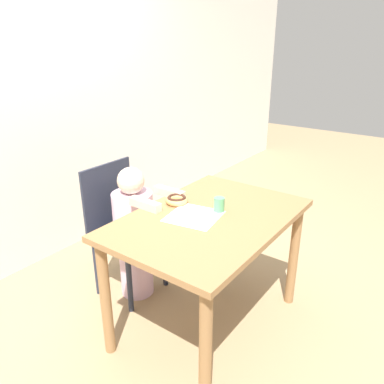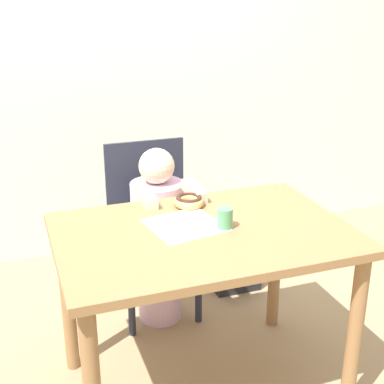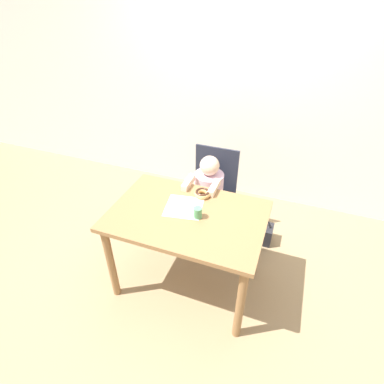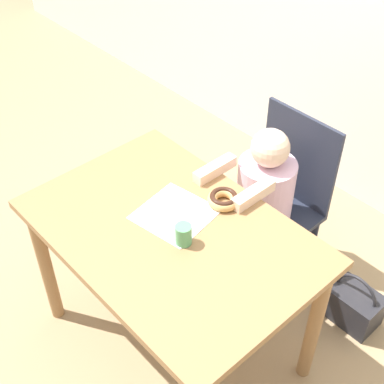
% 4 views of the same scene
% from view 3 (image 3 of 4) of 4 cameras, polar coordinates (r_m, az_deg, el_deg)
% --- Properties ---
extents(ground_plane, '(12.00, 12.00, 0.00)m').
position_cam_3_polar(ground_plane, '(2.76, -0.78, -16.45)').
color(ground_plane, '#997F5B').
extents(wall_back, '(8.00, 0.05, 2.50)m').
position_cam_3_polar(wall_back, '(3.33, 9.29, 18.75)').
color(wall_back, silver).
rests_on(wall_back, ground_plane).
extents(dining_table, '(1.15, 0.78, 0.75)m').
position_cam_3_polar(dining_table, '(2.29, -0.90, -6.35)').
color(dining_table, olive).
rests_on(dining_table, ground_plane).
extents(chair, '(0.42, 0.38, 0.91)m').
position_cam_3_polar(chair, '(2.93, 3.82, -0.32)').
color(chair, '#232838').
rests_on(chair, ground_plane).
extents(child_figure, '(0.28, 0.46, 0.93)m').
position_cam_3_polar(child_figure, '(2.84, 3.08, -1.73)').
color(child_figure, silver).
rests_on(child_figure, ground_plane).
extents(donut, '(0.13, 0.13, 0.05)m').
position_cam_3_polar(donut, '(2.39, 2.00, -0.24)').
color(donut, tan).
rests_on(donut, dining_table).
extents(napkin, '(0.32, 0.32, 0.00)m').
position_cam_3_polar(napkin, '(2.28, -1.54, -2.85)').
color(napkin, white).
rests_on(napkin, dining_table).
extents(handbag, '(0.27, 0.17, 0.30)m').
position_cam_3_polar(handbag, '(3.11, 12.58, -7.42)').
color(handbag, '#232328').
rests_on(handbag, ground_plane).
extents(cup, '(0.06, 0.06, 0.08)m').
position_cam_3_polar(cup, '(2.16, 1.09, -3.97)').
color(cup, '#519E66').
rests_on(cup, dining_table).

